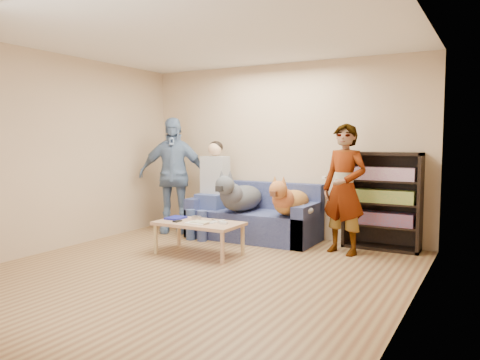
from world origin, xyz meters
The scene contains 26 objects.
ground centered at (0.00, 0.00, 0.00)m, with size 5.00×5.00×0.00m, color brown.
ceiling centered at (0.00, 0.00, 2.60)m, with size 5.00×5.00×0.00m, color white.
wall_back centered at (0.00, 2.50, 1.30)m, with size 4.50×4.50×0.00m, color tan.
wall_left centered at (-2.25, 0.00, 1.30)m, with size 5.00×5.00×0.00m, color tan.
wall_right centered at (2.25, 0.00, 1.30)m, with size 5.00×5.00×0.00m, color tan.
blanket centered at (0.50, 1.90, 0.51)m, with size 0.46×0.39×0.16m, color #AAAAAE.
person_standing_right centered at (1.18, 1.83, 0.83)m, with size 0.61×0.40×1.67m, color gray.
person_standing_left centered at (-1.60, 1.88, 0.91)m, with size 1.06×0.44×1.81m, color #7092B4.
held_controller centered at (0.98, 1.63, 0.99)m, with size 0.04×0.11×0.03m, color white.
notebook_blue centered at (-0.82, 0.93, 0.43)m, with size 0.20×0.26×0.03m, color navy.
papers centered at (-0.37, 0.78, 0.43)m, with size 0.26×0.20×0.01m, color white.
magazine centered at (-0.34, 0.80, 0.44)m, with size 0.22×0.17×0.01m, color #B3AD8F.
camera_silver centered at (-0.54, 1.00, 0.45)m, with size 0.11×0.06×0.05m, color silver.
controller_a centered at (-0.14, 0.98, 0.43)m, with size 0.04×0.13×0.03m, color silver.
controller_b centered at (-0.06, 0.90, 0.43)m, with size 0.09×0.06×0.03m, color silver.
headphone_cup_a centered at (-0.22, 0.86, 0.43)m, with size 0.07×0.07×0.02m, color white.
headphone_cup_b centered at (-0.22, 0.94, 0.43)m, with size 0.07×0.07×0.02m, color white.
pen_orange centered at (-0.44, 0.72, 0.42)m, with size 0.01×0.01×0.14m, color #BF7A1B.
pen_black centered at (-0.30, 1.06, 0.42)m, with size 0.01×0.01×0.14m, color black.
wallet centered at (-0.67, 0.76, 0.43)m, with size 0.07×0.12×0.01m, color black.
sofa centered at (-0.25, 2.10, 0.28)m, with size 1.90×0.85×0.82m.
person_seated centered at (-0.92, 1.97, 0.77)m, with size 0.40×0.73×1.47m.
dog_gray centered at (-0.37, 1.84, 0.65)m, with size 0.43×1.26×0.63m.
dog_tan centered at (0.39, 1.88, 0.63)m, with size 0.40×1.16×0.58m.
coffee_table centered at (-0.42, 0.88, 0.37)m, with size 1.10×0.60×0.42m.
bookshelf centered at (1.55, 2.33, 0.68)m, with size 1.00×0.34×1.30m.
Camera 1 is at (2.89, -4.01, 1.47)m, focal length 35.00 mm.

